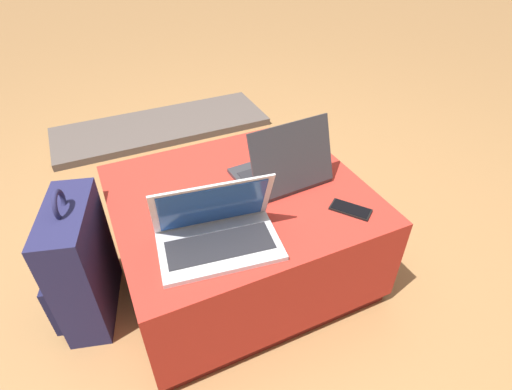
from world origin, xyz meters
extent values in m
plane|color=#9E7042|center=(0.00, 0.00, 0.00)|extent=(14.00, 14.00, 0.00)
cube|color=maroon|center=(0.00, 0.00, 0.03)|extent=(0.88, 0.78, 0.05)
cube|color=#B22D23|center=(0.00, 0.00, 0.23)|extent=(0.92, 0.81, 0.36)
cube|color=silver|center=(-0.17, -0.24, 0.42)|extent=(0.40, 0.27, 0.02)
cube|color=#232328|center=(-0.17, -0.24, 0.43)|extent=(0.34, 0.17, 0.00)
cube|color=silver|center=(-0.16, -0.17, 0.53)|extent=(0.38, 0.14, 0.21)
cube|color=#1E4799|center=(-0.16, -0.17, 0.53)|extent=(0.34, 0.12, 0.19)
cube|color=#333338|center=(0.18, 0.03, 0.42)|extent=(0.34, 0.27, 0.02)
cube|color=#232328|center=(0.18, 0.04, 0.43)|extent=(0.30, 0.16, 0.00)
cube|color=#333338|center=(0.18, -0.05, 0.55)|extent=(0.33, 0.11, 0.24)
cube|color=white|center=(0.18, -0.05, 0.55)|extent=(0.29, 0.09, 0.21)
cube|color=black|center=(0.31, -0.26, 0.42)|extent=(0.13, 0.15, 0.01)
cube|color=black|center=(0.31, -0.26, 0.42)|extent=(0.12, 0.14, 0.00)
cube|color=#23234C|center=(-0.59, 0.06, 0.25)|extent=(0.23, 0.38, 0.49)
cube|color=#1E1E41|center=(-0.68, 0.08, 0.15)|extent=(0.12, 0.29, 0.22)
torus|color=#23234C|center=(-0.59, 0.06, 0.52)|extent=(0.04, 0.10, 0.10)
cube|color=#564C47|center=(0.00, 1.38, 0.02)|extent=(1.40, 0.50, 0.04)
camera|label=1|loc=(-0.44, -1.09, 1.31)|focal=28.00mm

